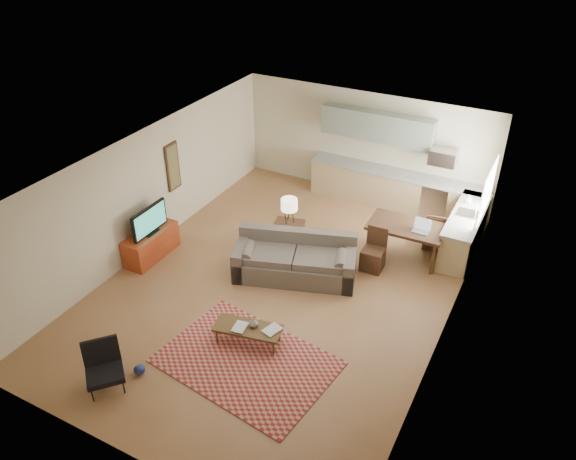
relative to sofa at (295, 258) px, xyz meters
The scene contains 25 objects.
room 1.00m from the sofa, 104.71° to the right, with size 9.00×9.00×9.00m.
kitchen_counter_back 3.86m from the sofa, 78.13° to the left, with size 4.26×0.64×0.92m, color tan, non-canonical shape.
kitchen_counter_right 3.84m from the sofa, 42.59° to the left, with size 0.64×2.26×0.92m, color tan, non-canonical shape.
kitchen_range 4.22m from the sofa, 63.36° to the left, with size 0.62×0.62×0.90m, color #A5A8AD.
kitchen_microwave 4.38m from the sofa, 63.48° to the left, with size 0.62×0.40×0.35m, color #A5A8AD.
upper_cabinets 4.21m from the sofa, 87.17° to the left, with size 2.80×0.34×0.70m, color gray.
window_right 4.21m from the sofa, 39.72° to the left, with size 0.02×1.40×1.05m, color white.
wall_art_left 3.53m from the sofa, behind, with size 0.06×0.42×1.10m, color olive, non-canonical shape.
triptych 4.27m from the sofa, 92.90° to the left, with size 1.70×0.04×0.50m, color beige, non-canonical shape.
rug 2.63m from the sofa, 81.28° to the right, with size 2.84×1.97×0.02m, color maroon.
sofa is the anchor object (origin of this frame).
coffee_table 2.16m from the sofa, 85.57° to the right, with size 1.19×0.47×0.36m, color #463216, non-canonical shape.
book_a 2.23m from the sofa, 91.46° to the right, with size 0.27×0.33×0.03m, color maroon.
book_b 2.04m from the sofa, 76.59° to the right, with size 0.32×0.37×0.02m, color navy.
vase 2.09m from the sofa, 83.14° to the right, with size 0.17×0.17×0.17m, color black.
armchair 4.28m from the sofa, 108.02° to the right, with size 0.67×0.67×0.77m, color black, non-canonical shape.
tv_credenza 3.18m from the sofa, 165.58° to the right, with size 0.51×1.33×0.61m, color #9C3417, non-canonical shape.
tv 3.17m from the sofa, 165.34° to the right, with size 0.10×1.02×0.61m, color black, non-canonical shape.
console_table 0.96m from the sofa, 124.73° to the left, with size 0.63×0.42×0.73m, color #352114, non-canonical shape.
table_lamp 1.11m from the sofa, 124.73° to the left, with size 0.35×0.35×0.58m, color beige, non-canonical shape.
dining_table 2.46m from the sofa, 43.80° to the left, with size 1.59×0.91×0.81m, color #352114, non-canonical shape.
dining_chair_near 1.65m from the sofa, 37.06° to the left, with size 0.44×0.46×0.93m, color #352114, non-canonical shape.
dining_chair_far 3.28m from the sofa, 47.19° to the left, with size 0.43×0.45×0.89m, color #352114, non-canonical shape.
laptop 2.68m from the sofa, 37.32° to the left, with size 0.34×0.26×0.26m, color #A5A8AD, non-canonical shape.
soap_bottle 4.15m from the sofa, 48.44° to the left, with size 0.10×0.10×0.19m, color beige.
Camera 1 is at (4.33, -7.95, 6.97)m, focal length 35.00 mm.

